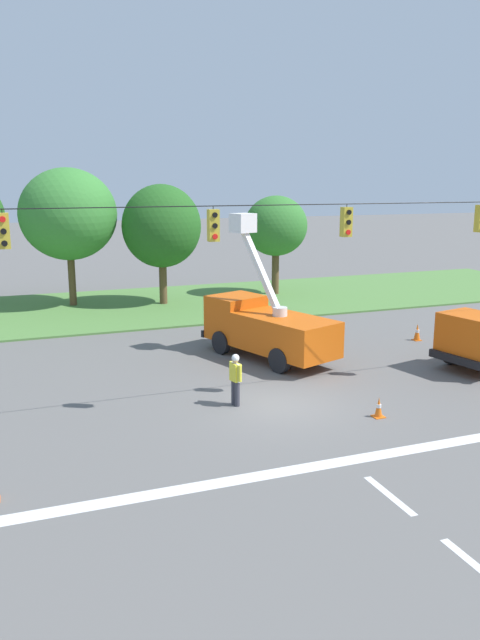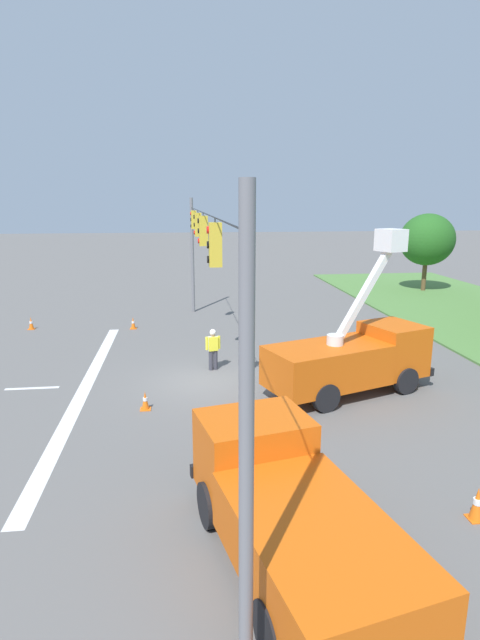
{
  "view_description": "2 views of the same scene",
  "coord_description": "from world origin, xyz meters",
  "px_view_note": "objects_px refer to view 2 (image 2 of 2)",
  "views": [
    {
      "loc": [
        -8.09,
        -18.03,
        7.36
      ],
      "look_at": [
        0.06,
        3.87,
        2.1
      ],
      "focal_mm": 35.0,
      "sensor_mm": 36.0,
      "label": 1
    },
    {
      "loc": [
        18.74,
        -0.77,
        6.93
      ],
      "look_at": [
        -1.01,
        1.6,
        2.22
      ],
      "focal_mm": 28.0,
      "sensor_mm": 36.0,
      "label": 2
    }
  ],
  "objects_px": {
    "utility_truck_support_near": "(287,508)",
    "traffic_cone_mid_right": "(477,504)",
    "traffic_cone_mid_left": "(145,401)",
    "tree_far_west": "(427,240)",
    "road_worker": "(213,347)",
    "traffic_cone_near_bucket": "(133,323)",
    "utility_truck_bucket_lift": "(353,356)",
    "traffic_cone_foreground_right": "(31,323)"
  },
  "relations": [
    {
      "from": "utility_truck_support_near",
      "to": "traffic_cone_mid_right",
      "type": "bearing_deg",
      "value": 99.83
    },
    {
      "from": "traffic_cone_mid_left",
      "to": "utility_truck_support_near",
      "type": "bearing_deg",
      "value": 22.52
    },
    {
      "from": "tree_far_west",
      "to": "utility_truck_support_near",
      "type": "xyz_separation_m",
      "value": [
        28.74,
        -17.19,
        -2.91
      ]
    },
    {
      "from": "road_worker",
      "to": "traffic_cone_near_bucket",
      "type": "height_order",
      "value": "road_worker"
    },
    {
      "from": "utility_truck_support_near",
      "to": "traffic_cone_mid_right",
      "type": "relative_size",
      "value": 8.29
    },
    {
      "from": "utility_truck_bucket_lift",
      "to": "traffic_cone_mid_left",
      "type": "height_order",
      "value": "utility_truck_bucket_lift"
    },
    {
      "from": "traffic_cone_mid_left",
      "to": "traffic_cone_near_bucket",
      "type": "xyz_separation_m",
      "value": [
        -11.43,
        -1.4,
        0.01
      ]
    },
    {
      "from": "utility_truck_bucket_lift",
      "to": "traffic_cone_mid_left",
      "type": "bearing_deg",
      "value": -84.44
    },
    {
      "from": "road_worker",
      "to": "traffic_cone_near_bucket",
      "type": "bearing_deg",
      "value": -152.13
    },
    {
      "from": "tree_far_west",
      "to": "traffic_cone_foreground_right",
      "type": "xyz_separation_m",
      "value": [
        8.9,
        -27.48,
        -3.74
      ]
    },
    {
      "from": "utility_truck_support_near",
      "to": "road_worker",
      "type": "height_order",
      "value": "utility_truck_support_near"
    },
    {
      "from": "traffic_cone_foreground_right",
      "to": "traffic_cone_mid_left",
      "type": "relative_size",
      "value": 1.06
    },
    {
      "from": "road_worker",
      "to": "traffic_cone_foreground_right",
      "type": "relative_size",
      "value": 2.55
    },
    {
      "from": "utility_truck_support_near",
      "to": "traffic_cone_foreground_right",
      "type": "xyz_separation_m",
      "value": [
        -19.84,
        -10.3,
        -0.83
      ]
    },
    {
      "from": "traffic_cone_mid_left",
      "to": "tree_far_west",
      "type": "bearing_deg",
      "value": 135.64
    },
    {
      "from": "road_worker",
      "to": "traffic_cone_foreground_right",
      "type": "height_order",
      "value": "road_worker"
    },
    {
      "from": "tree_far_west",
      "to": "traffic_cone_mid_left",
      "type": "distance_m",
      "value": 29.47
    },
    {
      "from": "utility_truck_support_near",
      "to": "traffic_cone_near_bucket",
      "type": "bearing_deg",
      "value": -166.44
    },
    {
      "from": "tree_far_west",
      "to": "road_worker",
      "type": "xyz_separation_m",
      "value": [
        17.01,
        -17.85,
        -3.08
      ]
    },
    {
      "from": "utility_truck_support_near",
      "to": "traffic_cone_foreground_right",
      "type": "bearing_deg",
      "value": -152.57
    },
    {
      "from": "traffic_cone_foreground_right",
      "to": "traffic_cone_mid_left",
      "type": "xyz_separation_m",
      "value": [
        12.0,
        7.05,
        -0.02
      ]
    },
    {
      "from": "utility_truck_bucket_lift",
      "to": "utility_truck_support_near",
      "type": "relative_size",
      "value": 1.03
    },
    {
      "from": "road_worker",
      "to": "utility_truck_bucket_lift",
      "type": "bearing_deg",
      "value": 57.44
    },
    {
      "from": "utility_truck_bucket_lift",
      "to": "traffic_cone_foreground_right",
      "type": "distance_m",
      "value": 18.46
    },
    {
      "from": "traffic_cone_mid_left",
      "to": "traffic_cone_near_bucket",
      "type": "bearing_deg",
      "value": -173.02
    },
    {
      "from": "road_worker",
      "to": "traffic_cone_mid_right",
      "type": "relative_size",
      "value": 2.23
    },
    {
      "from": "tree_far_west",
      "to": "utility_truck_bucket_lift",
      "type": "height_order",
      "value": "tree_far_west"
    },
    {
      "from": "traffic_cone_mid_left",
      "to": "traffic_cone_near_bucket",
      "type": "distance_m",
      "value": 11.52
    },
    {
      "from": "road_worker",
      "to": "traffic_cone_near_bucket",
      "type": "distance_m",
      "value": 8.56
    },
    {
      "from": "tree_far_west",
      "to": "utility_truck_support_near",
      "type": "distance_m",
      "value": 33.61
    },
    {
      "from": "traffic_cone_mid_right",
      "to": "traffic_cone_near_bucket",
      "type": "xyz_separation_m",
      "value": [
        -18.49,
        -9.14,
        -0.07
      ]
    },
    {
      "from": "utility_truck_bucket_lift",
      "to": "tree_far_west",
      "type": "bearing_deg",
      "value": 147.39
    },
    {
      "from": "utility_truck_support_near",
      "to": "traffic_cone_mid_left",
      "type": "distance_m",
      "value": 8.53
    },
    {
      "from": "tree_far_west",
      "to": "utility_truck_support_near",
      "type": "relative_size",
      "value": 0.93
    },
    {
      "from": "utility_truck_support_near",
      "to": "traffic_cone_mid_left",
      "type": "height_order",
      "value": "utility_truck_support_near"
    },
    {
      "from": "tree_far_west",
      "to": "traffic_cone_near_bucket",
      "type": "xyz_separation_m",
      "value": [
        9.46,
        -21.83,
        -3.75
      ]
    },
    {
      "from": "traffic_cone_foreground_right",
      "to": "utility_truck_support_near",
      "type": "bearing_deg",
      "value": 27.43
    },
    {
      "from": "traffic_cone_near_bucket",
      "to": "road_worker",
      "type": "bearing_deg",
      "value": 27.87
    },
    {
      "from": "utility_truck_bucket_lift",
      "to": "traffic_cone_foreground_right",
      "type": "height_order",
      "value": "utility_truck_bucket_lift"
    },
    {
      "from": "road_worker",
      "to": "traffic_cone_mid_left",
      "type": "distance_m",
      "value": 4.72
    },
    {
      "from": "utility_truck_bucket_lift",
      "to": "road_worker",
      "type": "relative_size",
      "value": 3.81
    },
    {
      "from": "utility_truck_support_near",
      "to": "traffic_cone_mid_left",
      "type": "bearing_deg",
      "value": -157.48
    }
  ]
}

